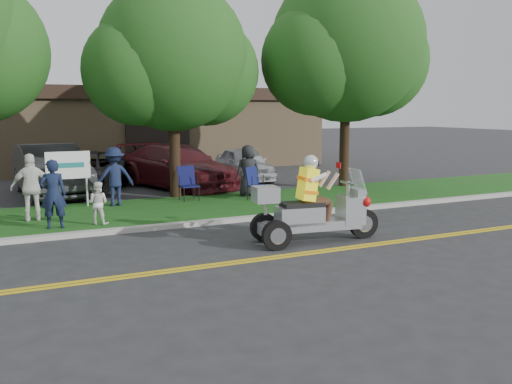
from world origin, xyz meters
name	(u,v)px	position (x,y,z in m)	size (l,w,h in m)	color
ground	(253,253)	(0.00, 0.00, 0.00)	(120.00, 120.00, 0.00)	#28282B
centerline_near	(265,260)	(0.00, -0.58, 0.01)	(60.00, 0.10, 0.01)	gold
centerline_far	(261,258)	(0.00, -0.42, 0.01)	(60.00, 0.10, 0.01)	gold
curb	(204,223)	(0.00, 3.05, 0.06)	(60.00, 0.25, 0.12)	#A8A89E
grass_verge	(179,209)	(0.00, 5.20, 0.06)	(60.00, 4.00, 0.10)	#194612
commercial_building	(138,127)	(2.00, 18.98, 2.01)	(18.00, 8.20, 4.00)	#9E7F5B
tree_mid	(174,63)	(0.55, 7.23, 4.43)	(5.88, 4.80, 7.05)	#332114
tree_right	(348,52)	(7.06, 7.03, 5.03)	(6.86, 5.60, 8.07)	#332114
business_sign	(68,168)	(-2.90, 6.60, 1.26)	(1.25, 0.06, 1.75)	silver
trike_scooter	(312,212)	(1.59, 0.30, 0.69)	(3.03, 1.10, 1.98)	black
lawn_chair_a	(187,181)	(0.64, 6.33, 0.71)	(0.59, 0.61, 1.08)	black
lawn_chair_b	(255,181)	(2.64, 5.59, 0.69)	(0.74, 0.75, 1.03)	black
spectator_adult_left	(53,194)	(-3.56, 3.78, 0.95)	(0.61, 0.40, 1.68)	#131D37
spectator_adult_right	(32,187)	(-3.98, 4.98, 0.98)	(1.02, 0.43, 1.74)	white
spectator_chair_a	(114,177)	(-1.63, 6.31, 0.98)	(1.13, 0.65, 1.75)	#161E3D
spectator_chair_b	(248,170)	(2.72, 6.29, 0.95)	(0.83, 0.54, 1.70)	black
child_right	(98,203)	(-2.52, 3.81, 0.64)	(0.52, 0.41, 1.08)	white
parked_car_left	(51,170)	(-3.15, 9.73, 0.88)	(1.87, 5.35, 1.76)	#29292B
parked_car_mid	(80,173)	(-2.20, 9.72, 0.74)	(2.45, 5.32, 1.48)	black
parked_car_right	(178,166)	(1.36, 9.70, 0.82)	(2.30, 5.65, 1.64)	#4A1116
parked_car_far_right	(244,164)	(4.53, 10.73, 0.69)	(1.64, 4.07, 1.39)	silver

